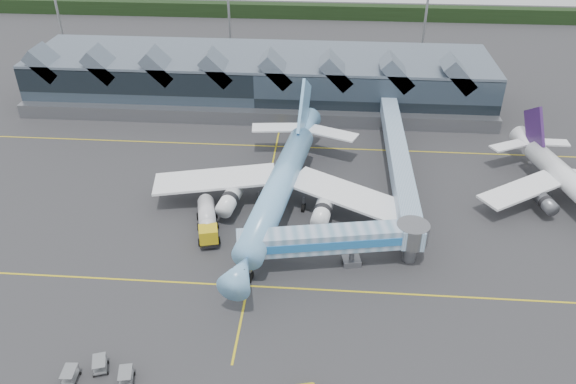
# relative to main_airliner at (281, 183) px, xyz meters

# --- Properties ---
(ground) EXTENTS (260.00, 260.00, 0.00)m
(ground) POSITION_rel_main_airliner_xyz_m (-2.56, -9.22, -4.16)
(ground) COLOR #2D2D30
(ground) RESTS_ON ground
(taxi_stripes) EXTENTS (120.00, 60.00, 0.01)m
(taxi_stripes) POSITION_rel_main_airliner_xyz_m (-2.56, 0.78, -4.15)
(taxi_stripes) COLOR gold
(taxi_stripes) RESTS_ON ground
(tree_line_far) EXTENTS (260.00, 4.00, 4.00)m
(tree_line_far) POSITION_rel_main_airliner_xyz_m (-2.56, 100.78, -2.16)
(tree_line_far) COLOR black
(tree_line_far) RESTS_ON ground
(terminal) EXTENTS (90.00, 22.25, 12.52)m
(terminal) POSITION_rel_main_airliner_xyz_m (-7.63, 38.13, 0.72)
(terminal) COLOR black
(terminal) RESTS_ON ground
(light_masts) EXTENTS (132.40, 42.56, 22.45)m
(light_masts) POSITION_rel_main_airliner_xyz_m (18.44, 53.58, 8.33)
(light_masts) COLOR gray
(light_masts) RESTS_ON ground
(main_airliner) EXTENTS (37.92, 44.01, 14.15)m
(main_airliner) POSITION_rel_main_airliner_xyz_m (0.00, 0.00, 0.00)
(main_airliner) COLOR #6BADD9
(main_airliner) RESTS_ON ground
(regional_jet) EXTENTS (27.78, 30.86, 10.68)m
(regional_jet) POSITION_rel_main_airliner_xyz_m (41.50, 4.55, -0.77)
(regional_jet) COLOR white
(regional_jet) RESTS_ON ground
(jet_bridge) EXTENTS (23.58, 7.44, 5.63)m
(jet_bridge) POSITION_rel_main_airliner_xyz_m (8.92, -12.32, -0.21)
(jet_bridge) COLOR #658CA9
(jet_bridge) RESTS_ON ground
(fuel_truck) EXTENTS (4.53, 9.81, 3.27)m
(fuel_truck) POSITION_rel_main_airliner_xyz_m (-9.55, -6.32, -2.32)
(fuel_truck) COLOR black
(fuel_truck) RESTS_ON ground
(baggage_carts) EXTENTS (7.10, 6.61, 1.41)m
(baggage_carts) POSITION_rel_main_airliner_xyz_m (-15.04, -32.52, -3.37)
(baggage_carts) COLOR gray
(baggage_carts) RESTS_ON ground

